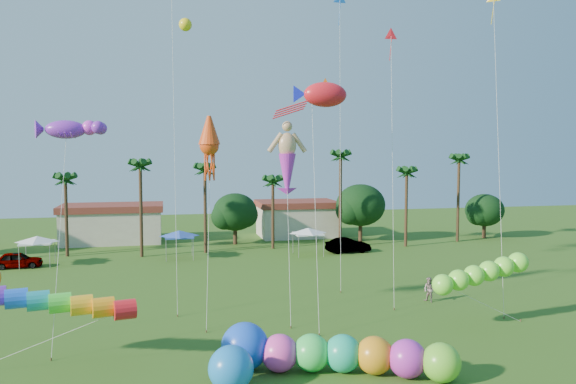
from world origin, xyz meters
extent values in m
cylinder|color=#3A2819|center=(-18.00, 41.00, 4.25)|extent=(0.36, 0.36, 8.50)
cylinder|color=#3A2819|center=(-10.00, 39.00, 5.00)|extent=(0.36, 0.36, 10.00)
cylinder|color=#3A2819|center=(-3.00, 40.00, 4.75)|extent=(0.36, 0.36, 9.50)
cylinder|color=#3A2819|center=(5.00, 41.00, 4.00)|extent=(0.36, 0.36, 8.00)
cylinder|color=#3A2819|center=(13.00, 40.00, 5.50)|extent=(0.36, 0.36, 11.00)
cylinder|color=#3A2819|center=(21.00, 39.00, 4.50)|extent=(0.36, 0.36, 9.00)
cylinder|color=#3A2819|center=(29.00, 41.00, 5.25)|extent=(0.36, 0.36, 10.50)
sphere|color=#113814|center=(1.00, 45.00, 4.03)|extent=(5.46, 5.46, 5.46)
sphere|color=#113814|center=(17.00, 44.00, 4.65)|extent=(6.30, 6.30, 6.30)
sphere|color=#113814|center=(34.00, 43.00, 3.72)|extent=(5.04, 5.04, 5.04)
cube|color=beige|center=(-14.00, 50.00, 2.00)|extent=(12.00, 7.00, 4.00)
cube|color=beige|center=(10.00, 50.00, 2.00)|extent=(10.00, 7.00, 4.00)
pyramid|color=white|center=(-20.00, 36.00, 2.75)|extent=(3.00, 3.00, 0.60)
pyramid|color=blue|center=(-6.00, 37.00, 2.75)|extent=(3.00, 3.00, 0.60)
pyramid|color=white|center=(8.00, 36.00, 2.75)|extent=(3.00, 3.00, 0.60)
imported|color=#4C4C54|center=(-21.78, 35.54, 0.79)|extent=(4.71, 2.06, 1.58)
imported|color=#4C4C54|center=(12.86, 36.57, 0.83)|extent=(5.12, 2.01, 1.66)
imported|color=gray|center=(12.19, 15.16, 0.95)|extent=(1.08, 1.15, 1.89)
sphere|color=#FF43BB|center=(-1.69, 4.35, 0.98)|extent=(1.97, 1.97, 1.97)
sphere|color=#36E655|center=(-0.06, 4.03, 0.98)|extent=(1.97, 1.97, 1.97)
sphere|color=#1ABA90|center=(1.53, 3.59, 0.98)|extent=(1.97, 1.97, 1.97)
sphere|color=orange|center=(3.04, 2.97, 0.98)|extent=(1.97, 1.97, 1.97)
sphere|color=#BF2DBF|center=(4.49, 2.17, 0.98)|extent=(1.97, 1.97, 1.97)
sphere|color=#6BD22E|center=(5.92, 1.32, 0.98)|extent=(1.97, 1.97, 1.97)
sphere|color=blue|center=(-3.43, 5.00, 1.26)|extent=(3.24, 3.24, 2.51)
sphere|color=blue|center=(-4.45, 2.52, 1.10)|extent=(2.21, 2.21, 2.21)
cylinder|color=red|center=(-11.57, 6.81, 3.10)|extent=(7.89, 1.36, 1.06)
cylinder|color=silver|center=(-13.60, 7.29, 1.55)|extent=(8.00, 0.99, 3.12)
ellipsoid|color=#79FF38|center=(9.80, 8.59, 3.01)|extent=(7.40, 2.68, 1.59)
cylinder|color=silver|center=(12.90, 8.94, 1.51)|extent=(6.20, 0.73, 3.03)
cylinder|color=brown|center=(15.99, 9.29, 0.08)|extent=(0.08, 0.08, 0.16)
cylinder|color=silver|center=(0.81, 13.36, 5.33)|extent=(0.73, 4.33, 10.68)
cylinder|color=brown|center=(0.46, 11.21, 0.08)|extent=(0.08, 0.08, 0.16)
ellipsoid|color=red|center=(3.64, 14.41, 15.46)|extent=(4.79, 2.06, 1.94)
cylinder|color=silver|center=(2.75, 11.87, 7.73)|extent=(1.81, 5.09, 15.47)
cylinder|color=brown|center=(1.86, 9.34, 0.08)|extent=(0.08, 0.08, 0.16)
cylinder|color=silver|center=(-6.69, 18.38, 12.11)|extent=(0.03, 5.97, 24.23)
cylinder|color=brown|center=(-6.70, 15.40, 0.08)|extent=(0.08, 0.08, 0.16)
cone|color=#E34312|center=(-4.39, 15.25, 11.89)|extent=(1.73, 1.73, 4.27)
cylinder|color=silver|center=(-4.69, 13.39, 5.94)|extent=(0.63, 3.75, 11.90)
cylinder|color=brown|center=(-4.99, 11.52, 0.08)|extent=(0.08, 0.08, 0.16)
ellipsoid|color=purple|center=(-13.17, 12.14, 12.81)|extent=(4.59, 3.48, 1.58)
cylinder|color=silver|center=(-13.43, 10.33, 6.41)|extent=(0.55, 3.66, 12.82)
cylinder|color=brown|center=(-13.69, 8.51, 0.08)|extent=(0.08, 0.08, 0.16)
cone|color=red|center=(10.21, 18.55, 20.66)|extent=(1.20, 0.29, 1.19)
cylinder|color=silver|center=(9.46, 16.12, 10.33)|extent=(1.54, 4.90, 20.66)
cylinder|color=brown|center=(8.70, 13.68, 0.08)|extent=(0.08, 0.08, 0.16)
cylinder|color=silver|center=(15.86, 12.20, 11.42)|extent=(1.22, 4.24, 22.84)
cylinder|color=brown|center=(15.26, 10.09, 0.08)|extent=(0.08, 0.08, 0.16)
cylinder|color=silver|center=(7.07, 21.66, 12.38)|extent=(1.28, 4.76, 24.76)
cylinder|color=brown|center=(6.45, 19.30, 0.08)|extent=(0.08, 0.08, 0.16)
camera|label=1|loc=(-7.41, -23.68, 11.51)|focal=35.00mm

